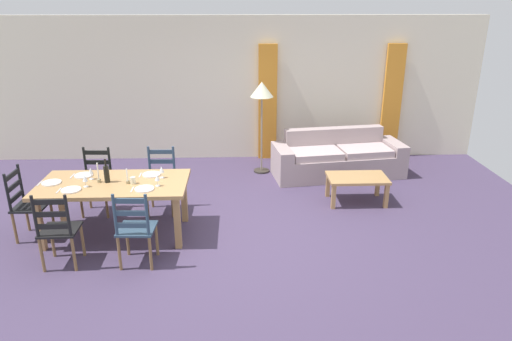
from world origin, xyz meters
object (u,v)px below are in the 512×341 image
(wine_bottle, at_px, (107,174))
(wine_glass_near_left, at_px, (85,179))
(dining_chair_far_right, at_px, (161,180))
(dining_chair_far_left, at_px, (97,181))
(wine_glass_far_right, at_px, (162,170))
(couch, at_px, (337,159))
(dining_table, at_px, (114,189))
(dining_chair_head_west, at_px, (27,204))
(wine_glass_near_right, at_px, (157,178))
(dining_chair_near_right, at_px, (135,229))
(coffee_table, at_px, (357,181))
(coffee_cup_primary, at_px, (133,180))
(dining_chair_near_left, at_px, (58,230))
(wine_glass_far_left, at_px, (91,171))
(standing_lamp, at_px, (262,95))

(wine_bottle, relative_size, wine_glass_near_left, 1.96)
(dining_chair_far_right, bearing_deg, dining_chair_far_left, 180.00)
(wine_glass_far_right, xyz_separation_m, couch, (2.77, 2.00, -0.57))
(wine_glass_near_left, bearing_deg, dining_table, 23.72)
(dining_chair_head_west, relative_size, wine_glass_near_right, 5.96)
(wine_glass_near_left, bearing_deg, dining_chair_near_right, -41.23)
(coffee_table, bearing_deg, dining_chair_head_west, -168.14)
(dining_chair_near_right, xyz_separation_m, dining_chair_far_right, (0.07, 1.51, 0.00))
(dining_chair_near_right, relative_size, coffee_cup_primary, 10.67)
(dining_chair_near_left, xyz_separation_m, dining_chair_far_right, (0.95, 1.50, 0.00))
(wine_glass_far_left, relative_size, coffee_table, 0.18)
(wine_glass_near_right, height_order, coffee_table, wine_glass_near_right)
(dining_chair_far_left, distance_m, wine_glass_near_right, 1.42)
(coffee_table, bearing_deg, dining_table, -164.76)
(dining_chair_near_left, distance_m, coffee_cup_primary, 1.07)
(coffee_cup_primary, bearing_deg, coffee_table, 17.27)
(coffee_cup_primary, distance_m, couch, 3.84)
(coffee_cup_primary, xyz_separation_m, coffee_table, (3.16, 0.98, -0.44))
(wine_glass_near_right, height_order, coffee_cup_primary, wine_glass_near_right)
(dining_table, xyz_separation_m, dining_chair_far_right, (0.49, 0.74, -0.19))
(dining_chair_near_right, bearing_deg, dining_chair_near_left, 179.74)
(dining_chair_near_right, distance_m, dining_chair_far_left, 1.74)
(dining_chair_near_left, bearing_deg, wine_glass_near_right, 30.43)
(dining_table, height_order, dining_chair_far_right, dining_chair_far_right)
(dining_table, bearing_deg, wine_glass_far_left, 157.64)
(dining_chair_near_left, xyz_separation_m, wine_glass_near_left, (0.16, 0.63, 0.38))
(wine_bottle, bearing_deg, dining_chair_near_left, -116.67)
(dining_chair_near_left, distance_m, couch, 4.82)
(wine_glass_near_left, relative_size, wine_glass_far_left, 1.00)
(dining_chair_near_right, distance_m, wine_glass_far_left, 1.22)
(dining_table, xyz_separation_m, dining_chair_near_right, (0.42, -0.77, -0.19))
(wine_glass_far_right, distance_m, standing_lamp, 2.67)
(wine_glass_far_right, bearing_deg, dining_chair_far_right, 101.49)
(dining_chair_far_right, distance_m, couch, 3.22)
(dining_chair_far_left, xyz_separation_m, coffee_table, (3.88, 0.20, -0.12))
(wine_glass_near_right, xyz_separation_m, wine_glass_far_right, (0.01, 0.29, 0.00))
(dining_chair_head_west, relative_size, wine_glass_far_right, 5.96)
(wine_bottle, xyz_separation_m, wine_glass_near_right, (0.67, -0.16, -0.01))
(wine_glass_near_left, relative_size, coffee_table, 0.18)
(dining_chair_far_left, height_order, wine_bottle, wine_bottle)
(dining_chair_head_west, height_order, coffee_cup_primary, dining_chair_head_west)
(dining_table, distance_m, dining_chair_far_left, 0.88)
(wine_glass_near_right, bearing_deg, dining_table, 166.83)
(wine_glass_near_left, distance_m, wine_glass_near_right, 0.90)
(wine_glass_near_right, bearing_deg, coffee_cup_primary, 164.46)
(dining_chair_near_left, relative_size, dining_chair_head_west, 1.00)
(wine_bottle, relative_size, couch, 0.13)
(dining_chair_far_left, distance_m, standing_lamp, 3.09)
(coffee_table, bearing_deg, dining_chair_near_right, -150.52)
(dining_chair_head_west, relative_size, wine_bottle, 3.04)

